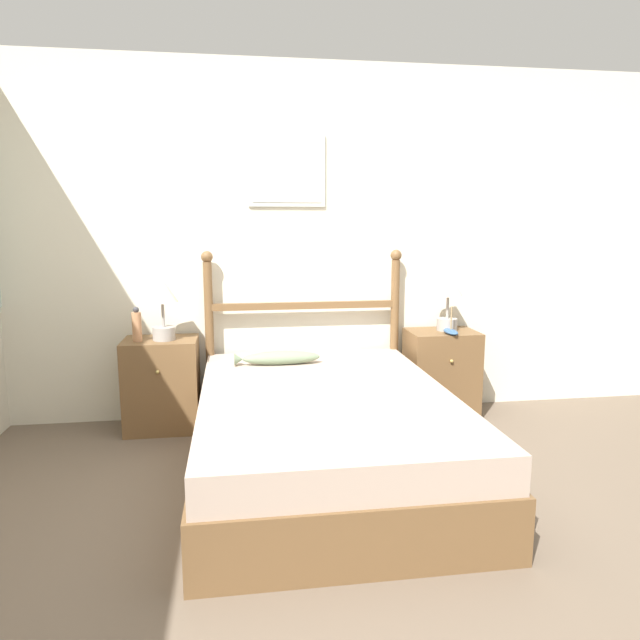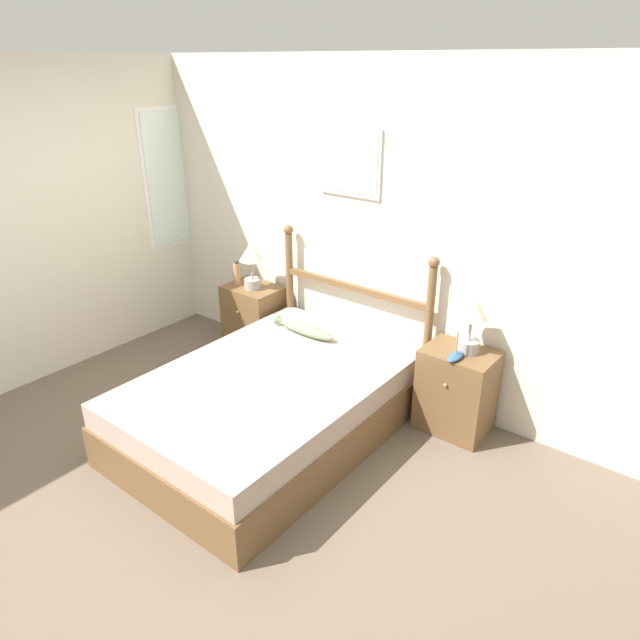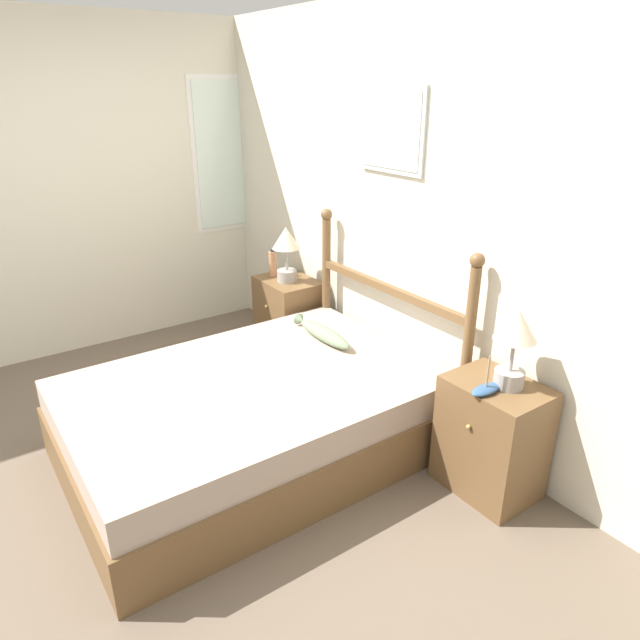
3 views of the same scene
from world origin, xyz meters
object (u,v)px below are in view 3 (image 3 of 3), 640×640
(bed, at_px, (254,417))
(model_boat, at_px, (486,389))
(table_lamp_left, at_px, (286,246))
(bottle, at_px, (273,263))
(nightstand_right, at_px, (491,437))
(table_lamp_right, at_px, (515,337))
(nightstand_left, at_px, (289,318))
(fish_pillow, at_px, (323,333))

(bed, xyz_separation_m, model_boat, (1.03, 0.76, 0.42))
(table_lamp_left, xyz_separation_m, bottle, (-0.17, -0.02, -0.17))
(nightstand_right, bearing_deg, model_boat, -82.34)
(table_lamp_right, bearing_deg, nightstand_left, -179.42)
(model_boat, bearing_deg, bed, -143.62)
(nightstand_right, bearing_deg, bed, -139.09)
(bed, relative_size, model_boat, 10.35)
(nightstand_left, xyz_separation_m, nightstand_right, (2.02, 0.00, 0.00))
(nightstand_left, relative_size, model_boat, 3.18)
(nightstand_left, distance_m, table_lamp_left, 0.60)
(fish_pillow, bearing_deg, table_lamp_right, 11.05)
(table_lamp_left, distance_m, table_lamp_right, 2.03)
(nightstand_left, relative_size, table_lamp_left, 1.51)
(table_lamp_left, bearing_deg, table_lamp_right, 1.31)
(nightstand_left, bearing_deg, model_boat, -3.35)
(bottle, bearing_deg, nightstand_right, 1.26)
(nightstand_right, relative_size, table_lamp_right, 1.51)
(model_boat, bearing_deg, nightstand_right, 97.66)
(table_lamp_left, distance_m, bottle, 0.24)
(model_boat, bearing_deg, table_lamp_left, 177.31)
(nightstand_left, height_order, table_lamp_left, table_lamp_left)
(bed, xyz_separation_m, bottle, (-1.15, 0.83, 0.51))
(model_boat, height_order, fish_pillow, model_boat)
(nightstand_right, bearing_deg, table_lamp_right, 27.85)
(table_lamp_left, bearing_deg, nightstand_right, 0.73)
(table_lamp_left, height_order, table_lamp_right, same)
(nightstand_right, xyz_separation_m, table_lamp_right, (0.04, 0.02, 0.60))
(table_lamp_left, bearing_deg, bed, -40.98)
(table_lamp_right, bearing_deg, bed, -139.51)
(bed, height_order, table_lamp_left, table_lamp_left)
(bed, bearing_deg, nightstand_right, 40.91)
(bed, xyz_separation_m, fish_pillow, (-0.22, 0.65, 0.29))
(table_lamp_left, xyz_separation_m, fish_pillow, (0.76, -0.20, -0.38))
(nightstand_left, distance_m, model_boat, 2.07)
(nightstand_left, height_order, fish_pillow, nightstand_left)
(table_lamp_left, height_order, bottle, table_lamp_left)
(table_lamp_left, xyz_separation_m, model_boat, (2.01, -0.09, -0.26))
(bed, bearing_deg, nightstand_left, 139.09)
(nightstand_right, xyz_separation_m, fish_pillow, (-1.23, -0.23, 0.21))
(table_lamp_right, xyz_separation_m, model_boat, (-0.02, -0.14, -0.26))
(bed, height_order, table_lamp_right, table_lamp_right)
(table_lamp_right, bearing_deg, model_boat, -99.57)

